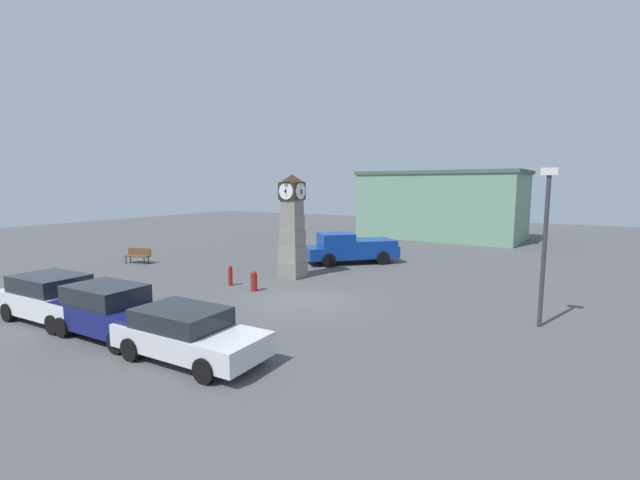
{
  "coord_description": "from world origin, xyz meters",
  "views": [
    {
      "loc": [
        9.36,
        -14.41,
        4.73
      ],
      "look_at": [
        -1.13,
        3.4,
        2.05
      ],
      "focal_mm": 24.0,
      "sensor_mm": 36.0,
      "label": 1
    }
  ],
  "objects_px": {
    "clock_tower": "(292,228)",
    "street_lamp_near_road": "(545,235)",
    "car_near_tower": "(111,311)",
    "car_navy_sedan": "(55,297)",
    "car_by_building": "(188,333)",
    "pickup_truck": "(351,248)",
    "bollard_mid_row": "(254,281)",
    "bench": "(138,255)",
    "bollard_near_tower": "(230,275)"
  },
  "relations": [
    {
      "from": "car_navy_sedan",
      "to": "bench",
      "type": "distance_m",
      "value": 11.12
    },
    {
      "from": "street_lamp_near_road",
      "to": "bench",
      "type": "bearing_deg",
      "value": 178.07
    },
    {
      "from": "car_navy_sedan",
      "to": "car_by_building",
      "type": "distance_m",
      "value": 6.68
    },
    {
      "from": "car_near_tower",
      "to": "clock_tower",
      "type": "bearing_deg",
      "value": 89.8
    },
    {
      "from": "car_navy_sedan",
      "to": "car_near_tower",
      "type": "relative_size",
      "value": 1.03
    },
    {
      "from": "car_navy_sedan",
      "to": "car_near_tower",
      "type": "distance_m",
      "value": 3.22
    },
    {
      "from": "bollard_mid_row",
      "to": "car_near_tower",
      "type": "relative_size",
      "value": 0.21
    },
    {
      "from": "bollard_near_tower",
      "to": "car_near_tower",
      "type": "height_order",
      "value": "car_near_tower"
    },
    {
      "from": "clock_tower",
      "to": "bollard_mid_row",
      "type": "relative_size",
      "value": 5.67
    },
    {
      "from": "clock_tower",
      "to": "bollard_near_tower",
      "type": "xyz_separation_m",
      "value": [
        -1.5,
        -3.02,
        -2.04
      ]
    },
    {
      "from": "pickup_truck",
      "to": "clock_tower",
      "type": "bearing_deg",
      "value": -98.44
    },
    {
      "from": "bollard_near_tower",
      "to": "car_by_building",
      "type": "xyz_separation_m",
      "value": [
        4.91,
        -7.07,
        0.24
      ]
    },
    {
      "from": "clock_tower",
      "to": "car_near_tower",
      "type": "height_order",
      "value": "clock_tower"
    },
    {
      "from": "bollard_mid_row",
      "to": "street_lamp_near_road",
      "type": "bearing_deg",
      "value": 5.41
    },
    {
      "from": "car_near_tower",
      "to": "bench",
      "type": "distance_m",
      "value": 13.4
    },
    {
      "from": "bollard_mid_row",
      "to": "car_near_tower",
      "type": "distance_m",
      "value": 6.77
    },
    {
      "from": "pickup_truck",
      "to": "street_lamp_near_road",
      "type": "relative_size",
      "value": 1.02
    },
    {
      "from": "car_near_tower",
      "to": "pickup_truck",
      "type": "bearing_deg",
      "value": 86.99
    },
    {
      "from": "bollard_near_tower",
      "to": "street_lamp_near_road",
      "type": "bearing_deg",
      "value": 3.56
    },
    {
      "from": "bollard_near_tower",
      "to": "street_lamp_near_road",
      "type": "height_order",
      "value": "street_lamp_near_road"
    },
    {
      "from": "car_by_building",
      "to": "clock_tower",
      "type": "bearing_deg",
      "value": 108.71
    },
    {
      "from": "pickup_truck",
      "to": "bollard_mid_row",
      "type": "bearing_deg",
      "value": -94.23
    },
    {
      "from": "bollard_mid_row",
      "to": "street_lamp_near_road",
      "type": "relative_size",
      "value": 0.18
    },
    {
      "from": "car_by_building",
      "to": "pickup_truck",
      "type": "distance_m",
      "value": 15.47
    },
    {
      "from": "bollard_near_tower",
      "to": "car_near_tower",
      "type": "bearing_deg",
      "value": -78.24
    },
    {
      "from": "pickup_truck",
      "to": "bench",
      "type": "bearing_deg",
      "value": -149.14
    },
    {
      "from": "clock_tower",
      "to": "car_by_building",
      "type": "relative_size",
      "value": 1.2
    },
    {
      "from": "car_navy_sedan",
      "to": "pickup_truck",
      "type": "relative_size",
      "value": 0.83
    },
    {
      "from": "car_by_building",
      "to": "car_near_tower",
      "type": "bearing_deg",
      "value": 179.34
    },
    {
      "from": "car_near_tower",
      "to": "street_lamp_near_road",
      "type": "xyz_separation_m",
      "value": [
        11.54,
        7.83,
        2.3
      ]
    },
    {
      "from": "pickup_truck",
      "to": "car_near_tower",
      "type": "bearing_deg",
      "value": -93.01
    },
    {
      "from": "car_by_building",
      "to": "pickup_truck",
      "type": "xyz_separation_m",
      "value": [
        -2.65,
        15.24,
        0.21
      ]
    },
    {
      "from": "bollard_mid_row",
      "to": "bench",
      "type": "height_order",
      "value": "bollard_mid_row"
    },
    {
      "from": "bollard_near_tower",
      "to": "bollard_mid_row",
      "type": "height_order",
      "value": "bollard_near_tower"
    },
    {
      "from": "bollard_near_tower",
      "to": "car_navy_sedan",
      "type": "relative_size",
      "value": 0.21
    },
    {
      "from": "bollard_near_tower",
      "to": "car_navy_sedan",
      "type": "xyz_separation_m",
      "value": [
        -1.76,
        -7.03,
        0.32
      ]
    },
    {
      "from": "car_navy_sedan",
      "to": "street_lamp_near_road",
      "type": "distance_m",
      "value": 16.87
    },
    {
      "from": "car_navy_sedan",
      "to": "car_by_building",
      "type": "xyz_separation_m",
      "value": [
        6.68,
        -0.03,
        -0.08
      ]
    },
    {
      "from": "clock_tower",
      "to": "street_lamp_near_road",
      "type": "distance_m",
      "value": 11.73
    },
    {
      "from": "clock_tower",
      "to": "pickup_truck",
      "type": "relative_size",
      "value": 0.97
    },
    {
      "from": "bollard_mid_row",
      "to": "car_by_building",
      "type": "bearing_deg",
      "value": -64.27
    },
    {
      "from": "car_near_tower",
      "to": "bollard_near_tower",
      "type": "bearing_deg",
      "value": 101.76
    },
    {
      "from": "bollard_mid_row",
      "to": "car_near_tower",
      "type": "height_order",
      "value": "car_near_tower"
    },
    {
      "from": "car_near_tower",
      "to": "car_by_building",
      "type": "relative_size",
      "value": 0.98
    },
    {
      "from": "pickup_truck",
      "to": "street_lamp_near_road",
      "type": "distance_m",
      "value": 13.2
    },
    {
      "from": "clock_tower",
      "to": "car_by_building",
      "type": "xyz_separation_m",
      "value": [
        3.42,
        -10.09,
        -1.8
      ]
    },
    {
      "from": "car_navy_sedan",
      "to": "pickup_truck",
      "type": "distance_m",
      "value": 15.73
    },
    {
      "from": "bollard_near_tower",
      "to": "bollard_mid_row",
      "type": "bearing_deg",
      "value": -9.26
    },
    {
      "from": "pickup_truck",
      "to": "bench",
      "type": "relative_size",
      "value": 3.21
    },
    {
      "from": "car_near_tower",
      "to": "bench",
      "type": "xyz_separation_m",
      "value": [
        -10.29,
        8.57,
        -0.29
      ]
    }
  ]
}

